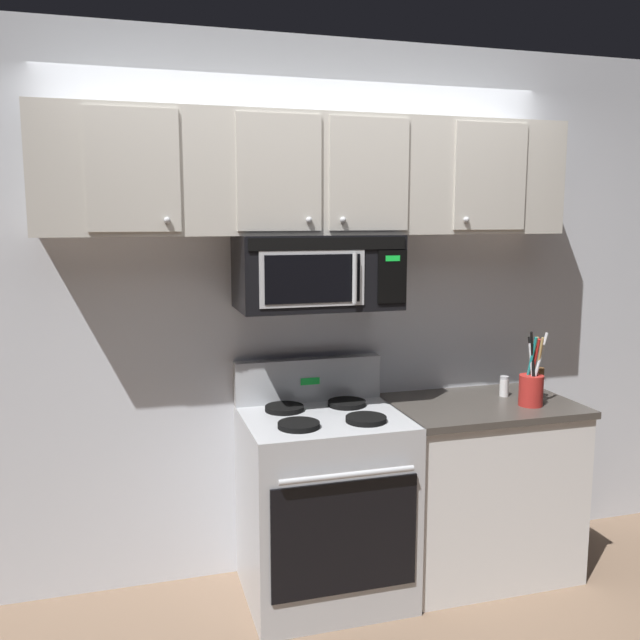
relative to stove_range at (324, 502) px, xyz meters
The scene contains 8 objects.
back_wall 0.95m from the stove_range, 90.00° to the left, with size 5.20×0.10×2.70m, color silver.
stove_range is the anchor object (origin of this frame).
over_range_microwave 1.11m from the stove_range, 90.14° to the left, with size 0.76×0.43×0.35m.
upper_cabinets 1.56m from the stove_range, 90.00° to the left, with size 2.50×0.36×0.55m.
counter_segment 0.84m from the stove_range, ahead, with size 0.93×0.65×0.90m.
utensil_crock_red 1.18m from the stove_range, ahead, with size 0.13×0.12×0.38m.
salt_shaker 1.12m from the stove_range, ahead, with size 0.05×0.05×0.11m.
pepper_mill 1.26m from the stove_range, ahead, with size 0.05×0.05×0.16m, color brown.
Camera 1 is at (-0.89, -2.58, 1.84)m, focal length 38.33 mm.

